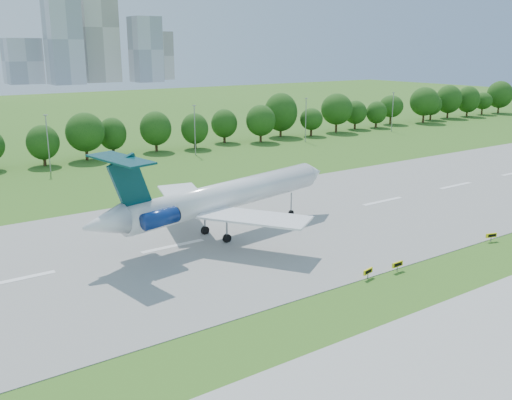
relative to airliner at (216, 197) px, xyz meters
The scene contains 10 objects.
ground 28.74m from the airliner, 61.41° to the right, with size 600.00×600.00×0.00m, color #2E5F19.
runway 14.68m from the airliner, ahead, with size 400.00×45.00×0.08m, color gray.
tree_line 68.63m from the airliner, 78.69° to the left, with size 288.40×8.40×10.40m.
light_poles 58.34m from the airliner, 79.17° to the left, with size 175.90×0.25×12.19m.
skyline 383.93m from the airliner, 72.75° to the left, with size 127.00×52.00×80.00m.
airliner is the anchor object (origin of this frame).
taxi_sign_left 25.82m from the airliner, 63.73° to the right, with size 1.74×0.26×1.22m.
taxi_sign_centre 23.79m from the airliner, 72.91° to the right, with size 1.69×0.54×1.19m.
taxi_sign_right 37.92m from the airliner, 37.07° to the right, with size 1.66×0.67×1.18m.
service_vehicle_b 55.57m from the airliner, 79.27° to the left, with size 1.31×3.25×1.11m, color white.
Camera 1 is at (-51.86, -40.03, 25.64)m, focal length 40.00 mm.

